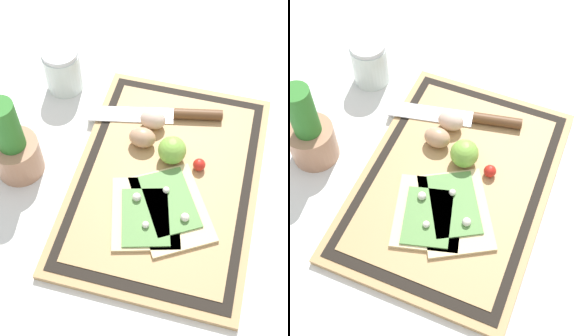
% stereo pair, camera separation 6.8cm
% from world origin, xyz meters
% --- Properties ---
extents(ground_plane, '(6.00, 6.00, 0.00)m').
position_xyz_m(ground_plane, '(0.00, 0.00, 0.00)').
color(ground_plane, silver).
extents(cutting_board, '(0.49, 0.35, 0.02)m').
position_xyz_m(cutting_board, '(0.00, 0.00, 0.01)').
color(cutting_board, tan).
rests_on(cutting_board, ground_plane).
extents(pizza_slice_near, '(0.21, 0.19, 0.02)m').
position_xyz_m(pizza_slice_near, '(-0.06, -0.02, 0.02)').
color(pizza_slice_near, beige).
rests_on(pizza_slice_near, cutting_board).
extents(pizza_slice_far, '(0.17, 0.15, 0.02)m').
position_xyz_m(pizza_slice_far, '(-0.09, 0.02, 0.02)').
color(pizza_slice_far, beige).
rests_on(pizza_slice_far, cutting_board).
extents(knife, '(0.09, 0.28, 0.02)m').
position_xyz_m(knife, '(0.15, 0.01, 0.02)').
color(knife, silver).
rests_on(knife, cutting_board).
extents(egg_brown, '(0.04, 0.05, 0.04)m').
position_xyz_m(egg_brown, '(0.07, 0.06, 0.04)').
color(egg_brown, tan).
rests_on(egg_brown, cutting_board).
extents(egg_pink, '(0.04, 0.05, 0.04)m').
position_xyz_m(egg_pink, '(0.12, 0.05, 0.04)').
color(egg_pink, beige).
rests_on(egg_pink, cutting_board).
extents(lime, '(0.05, 0.05, 0.05)m').
position_xyz_m(lime, '(0.05, -0.00, 0.04)').
color(lime, '#7FB742').
rests_on(lime, cutting_board).
extents(cherry_tomato_red, '(0.02, 0.02, 0.02)m').
position_xyz_m(cherry_tomato_red, '(0.04, -0.06, 0.03)').
color(cherry_tomato_red, red).
rests_on(cherry_tomato_red, cutting_board).
extents(herb_pot, '(0.09, 0.09, 0.18)m').
position_xyz_m(herb_pot, '(-0.04, 0.28, 0.06)').
color(herb_pot, '#AD7A5B').
rests_on(herb_pot, ground_plane).
extents(sauce_jar, '(0.08, 0.08, 0.10)m').
position_xyz_m(sauce_jar, '(0.19, 0.27, 0.04)').
color(sauce_jar, silver).
rests_on(sauce_jar, ground_plane).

